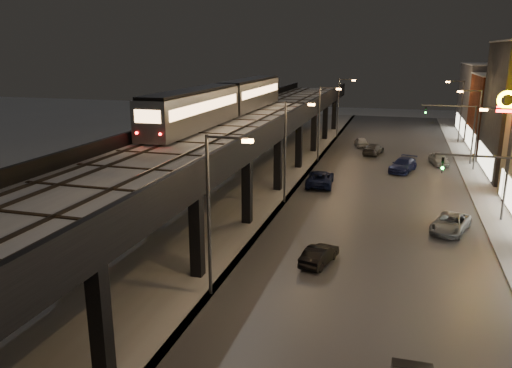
# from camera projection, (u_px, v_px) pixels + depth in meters

# --- Properties ---
(road_surface) EXTENTS (17.00, 120.00, 0.06)m
(road_surface) POSITION_uv_depth(u_px,v_px,m) (381.00, 198.00, 45.99)
(road_surface) COLOR #46474D
(road_surface) RESTS_ON ground
(sidewalk_right) EXTENTS (4.00, 120.00, 0.14)m
(sidewalk_right) POSITION_uv_depth(u_px,v_px,m) (499.00, 206.00, 43.27)
(sidewalk_right) COLOR #9FA1A8
(sidewalk_right) RESTS_ON ground
(under_viaduct_pavement) EXTENTS (11.00, 120.00, 0.06)m
(under_viaduct_pavement) POSITION_uv_depth(u_px,v_px,m) (242.00, 187.00, 49.65)
(under_viaduct_pavement) COLOR #9FA1A8
(under_viaduct_pavement) RESTS_ON ground
(elevated_viaduct) EXTENTS (9.00, 100.00, 6.30)m
(elevated_viaduct) POSITION_uv_depth(u_px,v_px,m) (230.00, 136.00, 45.27)
(elevated_viaduct) COLOR black
(elevated_viaduct) RESTS_ON ground
(viaduct_trackbed) EXTENTS (8.40, 100.00, 0.32)m
(viaduct_trackbed) POSITION_uv_depth(u_px,v_px,m) (231.00, 128.00, 45.19)
(viaduct_trackbed) COLOR #B2B7C1
(viaduct_trackbed) RESTS_ON elevated_viaduct
(viaduct_parapet_streetside) EXTENTS (0.30, 100.00, 1.10)m
(viaduct_parapet_streetside) POSITION_uv_depth(u_px,v_px,m) (277.00, 124.00, 43.92)
(viaduct_parapet_streetside) COLOR black
(viaduct_parapet_streetside) RESTS_ON elevated_viaduct
(viaduct_parapet_far) EXTENTS (0.30, 100.00, 1.10)m
(viaduct_parapet_far) POSITION_uv_depth(u_px,v_px,m) (187.00, 121.00, 46.27)
(viaduct_parapet_far) COLOR black
(viaduct_parapet_far) RESTS_ON elevated_viaduct
(building_f) EXTENTS (12.20, 16.20, 11.16)m
(building_f) POSITION_uv_depth(u_px,v_px,m) (504.00, 100.00, 78.08)
(building_f) COLOR #4F4F56
(building_f) RESTS_ON ground
(streetlight_left_1) EXTENTS (2.57, 0.28, 9.00)m
(streetlight_left_1) POSITION_uv_depth(u_px,v_px,m) (213.00, 205.00, 26.39)
(streetlight_left_1) COLOR #38383A
(streetlight_left_1) RESTS_ON ground
(streetlight_left_2) EXTENTS (2.57, 0.28, 9.00)m
(streetlight_left_2) POSITION_uv_depth(u_px,v_px,m) (288.00, 145.00, 43.08)
(streetlight_left_2) COLOR #38383A
(streetlight_left_2) RESTS_ON ground
(streetlight_right_2) EXTENTS (2.56, 0.28, 9.00)m
(streetlight_right_2) POSITION_uv_depth(u_px,v_px,m) (505.00, 157.00, 38.43)
(streetlight_right_2) COLOR #38383A
(streetlight_right_2) RESTS_ON ground
(streetlight_left_3) EXTENTS (2.57, 0.28, 9.00)m
(streetlight_left_3) POSITION_uv_depth(u_px,v_px,m) (321.00, 119.00, 59.76)
(streetlight_left_3) COLOR #38383A
(streetlight_left_3) RESTS_ON ground
(streetlight_right_3) EXTENTS (2.56, 0.28, 9.00)m
(streetlight_right_3) POSITION_uv_depth(u_px,v_px,m) (476.00, 124.00, 55.11)
(streetlight_right_3) COLOR #38383A
(streetlight_right_3) RESTS_ON ground
(streetlight_left_4) EXTENTS (2.57, 0.28, 9.00)m
(streetlight_left_4) POSITION_uv_depth(u_px,v_px,m) (340.00, 104.00, 76.44)
(streetlight_left_4) COLOR #38383A
(streetlight_left_4) RESTS_ON ground
(streetlight_right_4) EXTENTS (2.56, 0.28, 9.00)m
(streetlight_right_4) POSITION_uv_depth(u_px,v_px,m) (460.00, 107.00, 71.79)
(streetlight_right_4) COLOR #38383A
(streetlight_right_4) RESTS_ON ground
(traffic_light_rig_b) EXTENTS (6.10, 0.34, 7.00)m
(traffic_light_rig_b) POSITION_uv_depth(u_px,v_px,m) (463.00, 127.00, 58.32)
(traffic_light_rig_b) COLOR #38383A
(traffic_light_rig_b) RESTS_ON ground
(subway_train) EXTENTS (2.78, 33.51, 3.32)m
(subway_train) POSITION_uv_depth(u_px,v_px,m) (226.00, 100.00, 50.88)
(subway_train) COLOR gray
(subway_train) RESTS_ON viaduct_trackbed
(car_near_white) EXTENTS (2.15, 3.91, 1.22)m
(car_near_white) POSITION_uv_depth(u_px,v_px,m) (319.00, 256.00, 31.54)
(car_near_white) COLOR black
(car_near_white) RESTS_ON ground
(car_mid_silver) EXTENTS (2.91, 5.61, 1.51)m
(car_mid_silver) POSITION_uv_depth(u_px,v_px,m) (320.00, 179.00, 49.82)
(car_mid_silver) COLOR #0D1334
(car_mid_silver) RESTS_ON ground
(car_mid_dark) EXTENTS (2.84, 5.01, 1.37)m
(car_mid_dark) POSITION_uv_depth(u_px,v_px,m) (373.00, 149.00, 64.84)
(car_mid_dark) COLOR #3E3E40
(car_mid_dark) RESTS_ON ground
(car_far_white) EXTENTS (2.45, 4.17, 1.33)m
(car_far_white) POSITION_uv_depth(u_px,v_px,m) (361.00, 142.00, 70.01)
(car_far_white) COLOR silver
(car_far_white) RESTS_ON ground
(car_onc_dark) EXTENTS (3.54, 5.15, 1.31)m
(car_onc_dark) POSITION_uv_depth(u_px,v_px,m) (450.00, 224.00, 37.14)
(car_onc_dark) COLOR gray
(car_onc_dark) RESTS_ON ground
(car_onc_white) EXTENTS (3.42, 5.52, 1.49)m
(car_onc_white) POSITION_uv_depth(u_px,v_px,m) (403.00, 165.00, 55.62)
(car_onc_white) COLOR #171E50
(car_onc_white) RESTS_ON ground
(car_onc_red) EXTENTS (2.51, 4.38, 1.40)m
(car_onc_red) POSITION_uv_depth(u_px,v_px,m) (439.00, 159.00, 58.84)
(car_onc_red) COLOR #A4A7AA
(car_onc_red) RESTS_ON ground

